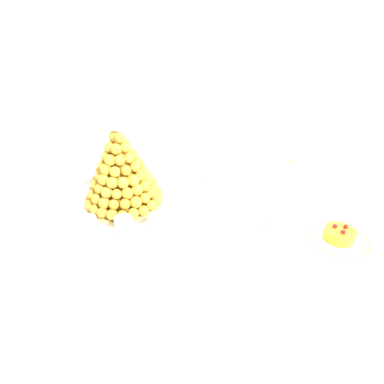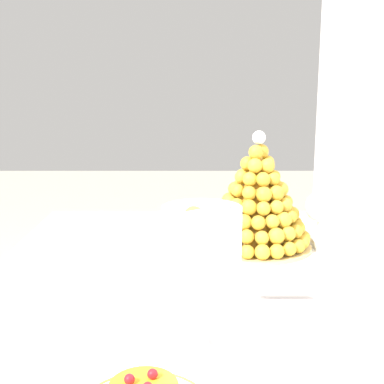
% 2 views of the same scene
% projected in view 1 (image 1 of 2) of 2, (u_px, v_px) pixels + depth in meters
% --- Properties ---
extents(ground_plane, '(12.00, 12.00, 0.00)m').
position_uv_depth(ground_plane, '(193.00, 363.00, 1.41)').
color(ground_plane, '#B2A899').
extents(backdrop_wall, '(4.80, 0.10, 2.50)m').
position_uv_depth(backdrop_wall, '(185.00, 27.00, 1.47)').
color(backdrop_wall, silver).
rests_on(backdrop_wall, ground_plane).
extents(buffet_table, '(1.29, 0.97, 0.75)m').
position_uv_depth(buffet_table, '(194.00, 251.00, 1.07)').
color(buffet_table, brown).
rests_on(buffet_table, ground_plane).
extents(serving_tray, '(0.56, 0.43, 0.02)m').
position_uv_depth(serving_tray, '(130.00, 213.00, 1.07)').
color(serving_tray, white).
rests_on(serving_tray, buffet_table).
extents(croquembouche, '(0.27, 0.27, 0.29)m').
position_uv_depth(croquembouche, '(122.00, 173.00, 1.06)').
color(croquembouche, tan).
rests_on(croquembouche, serving_tray).
extents(dessert_cup_left, '(0.06, 0.06, 0.05)m').
position_uv_depth(dessert_cup_left, '(54.00, 231.00, 0.95)').
color(dessert_cup_left, silver).
rests_on(dessert_cup_left, serving_tray).
extents(dessert_cup_mid_left, '(0.05, 0.05, 0.05)m').
position_uv_depth(dessert_cup_mid_left, '(89.00, 226.00, 0.96)').
color(dessert_cup_mid_left, silver).
rests_on(dessert_cup_mid_left, serving_tray).
extents(dessert_cup_centre, '(0.05, 0.05, 0.05)m').
position_uv_depth(dessert_cup_centre, '(124.00, 227.00, 0.96)').
color(dessert_cup_centre, silver).
rests_on(dessert_cup_centre, serving_tray).
extents(dessert_cup_mid_right, '(0.05, 0.05, 0.06)m').
position_uv_depth(dessert_cup_mid_right, '(158.00, 225.00, 0.97)').
color(dessert_cup_mid_right, silver).
rests_on(dessert_cup_mid_right, serving_tray).
extents(dessert_cup_right, '(0.06, 0.06, 0.06)m').
position_uv_depth(dessert_cup_right, '(193.00, 226.00, 0.96)').
color(dessert_cup_right, silver).
rests_on(dessert_cup_right, serving_tray).
extents(macaron_goblet, '(0.12, 0.12, 0.24)m').
position_uv_depth(macaron_goblet, '(281.00, 187.00, 0.94)').
color(macaron_goblet, white).
rests_on(macaron_goblet, buffet_table).
extents(fruit_tart_plate, '(0.18, 0.18, 0.05)m').
position_uv_depth(fruit_tart_plate, '(339.00, 237.00, 0.95)').
color(fruit_tart_plate, white).
rests_on(fruit_tart_plate, buffet_table).
extents(wine_glass, '(0.07, 0.07, 0.15)m').
position_uv_depth(wine_glass, '(134.00, 157.00, 1.19)').
color(wine_glass, silver).
rests_on(wine_glass, buffet_table).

